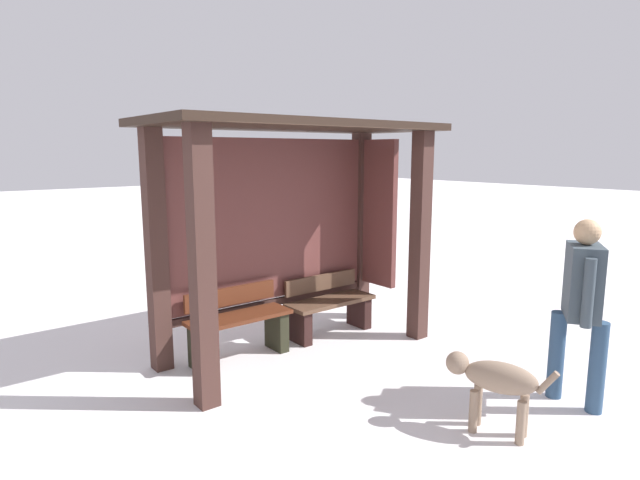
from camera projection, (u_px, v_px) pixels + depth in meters
The scene contains 6 objects.
ground_plane at pixel (300, 351), 5.97m from camera, with size 60.00×60.00×0.00m, color white.
bus_shelter at pixel (296, 198), 5.88m from camera, with size 3.27×1.49×2.57m.
bench_left_inside at pixel (239, 327), 5.70m from camera, with size 1.16×0.39×0.78m.
bench_center_inside at pixel (329, 307), 6.50m from camera, with size 1.16×0.41×0.73m.
person_walking at pixel (582, 298), 4.55m from camera, with size 0.60×0.56×1.69m.
dog at pixel (494, 381), 4.17m from camera, with size 0.43×0.82×0.63m.
Camera 1 is at (-3.35, -4.58, 2.26)m, focal length 29.25 mm.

